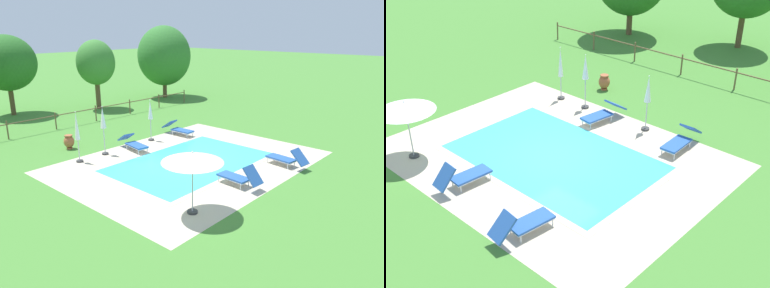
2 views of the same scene
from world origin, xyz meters
The scene contains 17 objects.
ground_plane centered at (0.00, 0.00, 0.00)m, with size 160.00×160.00×0.00m, color #478433.
pool_deck_paving centered at (0.00, 0.00, 0.00)m, with size 11.49×8.83×0.01m, color beige.
swimming_pool_water centered at (0.00, 0.00, 0.01)m, with size 7.28×4.62×0.01m, color #42CCD6.
pool_coping_rim centered at (0.00, 0.00, 0.01)m, with size 7.76×5.10×0.01m.
sun_lounger_north_near_steps centered at (2.98, 3.55, 0.37)m, with size 0.68×2.05×0.80m.
sun_lounger_north_mid centered at (-0.81, -3.28, 0.39)m, with size 0.73×1.92×0.97m.
sun_lounger_north_far centered at (-0.57, 3.34, 0.36)m, with size 0.89×2.11×0.77m.
sun_lounger_north_end centered at (2.40, -3.60, 0.38)m, with size 0.81×1.99×0.92m.
patio_umbrella_open_foreground centered at (-3.68, -3.39, 1.96)m, with size 2.04×2.04×2.18m.
patio_umbrella_closed_row_west centered at (-3.38, 3.83, 1.49)m, with size 0.32×0.32×2.39m.
patio_umbrella_closed_row_mid_west centered at (-1.95, 3.84, 1.65)m, with size 0.32×0.32×2.40m.
patio_umbrella_closed_row_centre centered at (1.17, 3.92, 1.52)m, with size 0.32×0.32×2.28m.
terracotta_urn_near_fence centered at (-2.64, 5.93, 0.39)m, with size 0.52×0.52×0.73m.
perimeter_fence centered at (0.39, 10.03, 0.68)m, with size 20.31×0.08×1.05m.
tree_west_mid centered at (11.19, 13.00, 3.62)m, with size 4.62×4.62×6.17m.
tree_centre centered at (4.32, 13.26, 3.46)m, with size 2.86×2.86×5.14m.
tree_east_mid centered at (-1.00, 16.01, 3.63)m, with size 3.99×3.99×5.54m.
Camera 1 is at (-12.11, -10.82, 5.91)m, focal length 34.90 mm.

